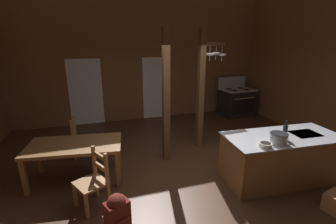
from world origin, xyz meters
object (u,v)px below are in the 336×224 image
at_px(kitchen_island, 280,158).
at_px(bottle_tall_on_counter, 285,132).
at_px(backpack, 117,212).
at_px(stockpot_on_counter, 279,138).
at_px(ladderback_chair_near_window, 81,138).
at_px(ladderback_chair_by_post, 94,181).
at_px(mixing_bowl_on_counter, 265,145).
at_px(stove_range, 236,102).
at_px(dining_table, 75,148).

distance_m(kitchen_island, bottle_tall_on_counter, 0.61).
height_order(backpack, stockpot_on_counter, stockpot_on_counter).
bearing_deg(ladderback_chair_near_window, kitchen_island, -30.82).
distance_m(ladderback_chair_near_window, ladderback_chair_by_post, 1.89).
relative_size(ladderback_chair_near_window, bottle_tall_on_counter, 2.79).
relative_size(mixing_bowl_on_counter, bottle_tall_on_counter, 0.62).
xyz_separation_m(kitchen_island, stove_range, (1.54, 3.84, 0.03)).
bearing_deg(stockpot_on_counter, mixing_bowl_on_counter, -168.57).
bearing_deg(kitchen_island, stove_range, 68.09).
height_order(kitchen_island, ladderback_chair_near_window, ladderback_chair_near_window).
xyz_separation_m(backpack, mixing_bowl_on_counter, (2.46, 0.10, 0.63)).
distance_m(ladderback_chair_near_window, stockpot_on_counter, 4.12).
relative_size(backpack, bottle_tall_on_counter, 1.75).
bearing_deg(ladderback_chair_by_post, stockpot_on_counter, -9.65).
bearing_deg(stove_range, bottle_tall_on_counter, -112.54).
bearing_deg(backpack, mixing_bowl_on_counter, 2.23).
bearing_deg(ladderback_chair_by_post, ladderback_chair_near_window, 97.25).
bearing_deg(kitchen_island, mixing_bowl_on_counter, -155.57).
distance_m(stove_range, backpack, 6.29).
xyz_separation_m(ladderback_chair_by_post, mixing_bowl_on_counter, (2.75, -0.59, 0.49)).
relative_size(stove_range, dining_table, 0.73).
relative_size(ladderback_chair_by_post, bottle_tall_on_counter, 2.79).
distance_m(ladderback_chair_by_post, mixing_bowl_on_counter, 2.85).
bearing_deg(backpack, kitchen_island, 7.16).
distance_m(ladderback_chair_by_post, stockpot_on_counter, 3.16).
xyz_separation_m(mixing_bowl_on_counter, bottle_tall_on_counter, (0.56, 0.19, 0.10)).
bearing_deg(ladderback_chair_near_window, mixing_bowl_on_counter, -39.53).
relative_size(ladderback_chair_near_window, stockpot_on_counter, 2.60).
height_order(ladderback_chair_near_window, ladderback_chair_by_post, same).
xyz_separation_m(ladderback_chair_by_post, backpack, (0.29, -0.68, -0.14)).
xyz_separation_m(stove_range, ladderback_chair_by_post, (-4.94, -3.55, -0.03)).
relative_size(stove_range, ladderback_chair_by_post, 1.39).
bearing_deg(bottle_tall_on_counter, backpack, -174.64).
height_order(kitchen_island, bottle_tall_on_counter, bottle_tall_on_counter).
distance_m(stove_range, bottle_tall_on_counter, 4.31).
height_order(stove_range, ladderback_chair_by_post, stove_range).
relative_size(ladderback_chair_by_post, mixing_bowl_on_counter, 4.53).
height_order(stockpot_on_counter, bottle_tall_on_counter, bottle_tall_on_counter).
distance_m(backpack, bottle_tall_on_counter, 3.11).
bearing_deg(backpack, stockpot_on_counter, 3.29).
distance_m(mixing_bowl_on_counter, bottle_tall_on_counter, 0.59).
distance_m(dining_table, stockpot_on_counter, 3.67).
xyz_separation_m(dining_table, mixing_bowl_on_counter, (3.05, -1.49, 0.29)).
xyz_separation_m(ladderback_chair_by_post, stockpot_on_counter, (3.06, -0.52, 0.55)).
height_order(stove_range, dining_table, stove_range).
height_order(dining_table, ladderback_chair_near_window, ladderback_chair_near_window).
distance_m(kitchen_island, backpack, 3.13).
bearing_deg(ladderback_chair_near_window, ladderback_chair_by_post, -82.75).
relative_size(kitchen_island, bottle_tall_on_counter, 6.52).
bearing_deg(ladderback_chair_by_post, mixing_bowl_on_counter, -12.03).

